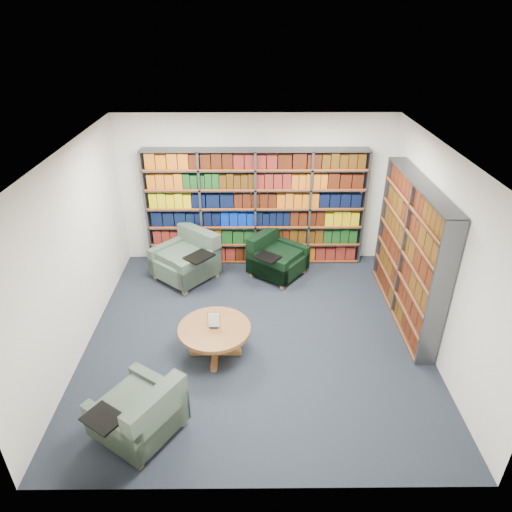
{
  "coord_description": "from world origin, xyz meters",
  "views": [
    {
      "loc": [
        -0.05,
        -5.48,
        4.39
      ],
      "look_at": [
        0.0,
        0.6,
        1.05
      ],
      "focal_mm": 32.0,
      "sensor_mm": 36.0,
      "label": 1
    }
  ],
  "objects_px": {
    "chair_teal_left": "(189,259)",
    "coffee_table": "(215,333)",
    "chair_green_right": "(274,258)",
    "chair_teal_front": "(142,415)"
  },
  "relations": [
    {
      "from": "chair_teal_front",
      "to": "coffee_table",
      "type": "xyz_separation_m",
      "value": [
        0.72,
        1.39,
        0.07
      ]
    },
    {
      "from": "chair_green_right",
      "to": "coffee_table",
      "type": "distance_m",
      "value": 2.45
    },
    {
      "from": "chair_teal_front",
      "to": "coffee_table",
      "type": "relative_size",
      "value": 1.15
    },
    {
      "from": "chair_teal_left",
      "to": "coffee_table",
      "type": "distance_m",
      "value": 2.26
    },
    {
      "from": "chair_teal_left",
      "to": "coffee_table",
      "type": "height_order",
      "value": "chair_teal_left"
    },
    {
      "from": "chair_teal_left",
      "to": "chair_green_right",
      "type": "height_order",
      "value": "chair_teal_left"
    },
    {
      "from": "chair_green_right",
      "to": "chair_teal_front",
      "type": "height_order",
      "value": "chair_green_right"
    },
    {
      "from": "chair_green_right",
      "to": "coffee_table",
      "type": "xyz_separation_m",
      "value": [
        -0.93,
        -2.26,
        0.07
      ]
    },
    {
      "from": "chair_teal_left",
      "to": "chair_teal_front",
      "type": "xyz_separation_m",
      "value": [
        -0.1,
        -3.57,
        -0.04
      ]
    },
    {
      "from": "chair_green_right",
      "to": "chair_teal_front",
      "type": "bearing_deg",
      "value": -114.39
    }
  ]
}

